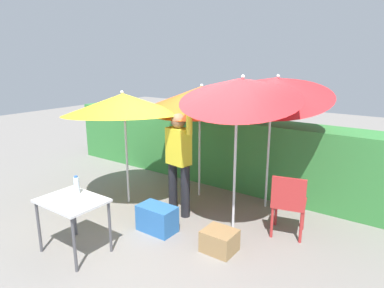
{
  "coord_description": "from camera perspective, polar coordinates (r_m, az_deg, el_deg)",
  "views": [
    {
      "loc": [
        2.94,
        -3.83,
        2.39
      ],
      "look_at": [
        0.0,
        0.3,
        1.1
      ],
      "focal_mm": 31.67,
      "sensor_mm": 36.0,
      "label": 1
    }
  ],
  "objects": [
    {
      "name": "folding_table",
      "position": [
        4.48,
        -19.5,
        -9.8
      ],
      "size": [
        0.8,
        0.6,
        0.71
      ],
      "color": "#4C4C51",
      "rests_on": "ground_plane"
    },
    {
      "name": "person_vendor",
      "position": [
        5.15,
        -2.26,
        -2.17
      ],
      "size": [
        0.56,
        0.27,
        1.88
      ],
      "color": "black",
      "rests_on": "ground_plane"
    },
    {
      "name": "chair_plastic",
      "position": [
        4.82,
        15.97,
        -9.28
      ],
      "size": [
        0.53,
        0.53,
        0.89
      ],
      "color": "#B72D2D",
      "rests_on": "ground_plane"
    },
    {
      "name": "umbrella_orange",
      "position": [
        5.51,
        -11.49,
        6.61
      ],
      "size": [
        1.94,
        1.93,
        1.96
      ],
      "color": "silver",
      "rests_on": "ground_plane"
    },
    {
      "name": "crate_cardboard",
      "position": [
        4.48,
        4.65,
        -15.93
      ],
      "size": [
        0.41,
        0.35,
        0.28
      ],
      "primitive_type": "cube",
      "color": "#9E7A4C",
      "rests_on": "ground_plane"
    },
    {
      "name": "bottle_water",
      "position": [
        4.57,
        -18.86,
        -6.59
      ],
      "size": [
        0.07,
        0.07,
        0.24
      ],
      "color": "silver",
      "rests_on": "folding_table"
    },
    {
      "name": "ground_plane",
      "position": [
        5.39,
        -1.89,
        -12.06
      ],
      "size": [
        24.0,
        24.0,
        0.0
      ],
      "primitive_type": "plane",
      "color": "gray"
    },
    {
      "name": "umbrella_yellow",
      "position": [
        5.34,
        13.77,
        9.23
      ],
      "size": [
        1.8,
        1.78,
        2.39
      ],
      "color": "silver",
      "rests_on": "ground_plane"
    },
    {
      "name": "hedge_row",
      "position": [
        6.52,
        7.24,
        -1.36
      ],
      "size": [
        8.0,
        0.7,
        1.29
      ],
      "primitive_type": "cube",
      "color": "#38843D",
      "rests_on": "ground_plane"
    },
    {
      "name": "umbrella_navy",
      "position": [
        4.48,
        8.09,
        9.13
      ],
      "size": [
        1.67,
        1.65,
        2.38
      ],
      "color": "silver",
      "rests_on": "ground_plane"
    },
    {
      "name": "cooler_box",
      "position": [
        4.92,
        -5.85,
        -12.38
      ],
      "size": [
        0.54,
        0.33,
        0.38
      ],
      "primitive_type": "cube",
      "color": "#2D6BB7",
      "rests_on": "ground_plane"
    },
    {
      "name": "umbrella_rainbow",
      "position": [
        5.69,
        1.47,
        7.98
      ],
      "size": [
        1.89,
        1.91,
        2.04
      ],
      "color": "silver",
      "rests_on": "ground_plane"
    }
  ]
}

